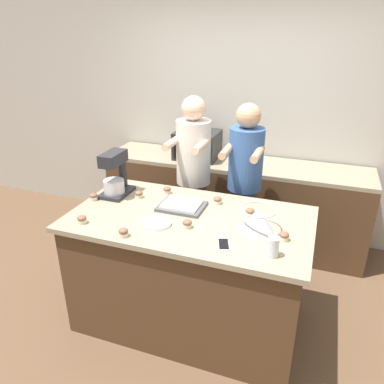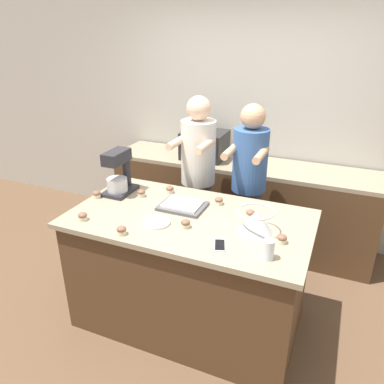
{
  "view_description": "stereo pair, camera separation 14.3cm",
  "coord_description": "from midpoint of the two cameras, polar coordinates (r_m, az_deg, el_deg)",
  "views": [
    {
      "loc": [
        0.85,
        -2.3,
        2.25
      ],
      "look_at": [
        0.0,
        0.05,
        1.14
      ],
      "focal_mm": 35.0,
      "sensor_mm": 36.0,
      "label": 1
    },
    {
      "loc": [
        0.98,
        -2.25,
        2.25
      ],
      "look_at": [
        0.0,
        0.05,
        1.14
      ],
      "focal_mm": 35.0,
      "sensor_mm": 36.0,
      "label": 2
    }
  ],
  "objects": [
    {
      "name": "cell_phone",
      "position": [
        2.43,
        3.15,
        -8.02
      ],
      "size": [
        0.11,
        0.16,
        0.01
      ],
      "color": "silver",
      "rests_on": "island_counter"
    },
    {
      "name": "cupcake_0",
      "position": [
        2.8,
        7.4,
        -3.08
      ],
      "size": [
        0.07,
        0.07,
        0.06
      ],
      "color": "beige",
      "rests_on": "island_counter"
    },
    {
      "name": "cupcake_6",
      "position": [
        3.14,
        -16.06,
        -0.69
      ],
      "size": [
        0.07,
        0.07,
        0.06
      ],
      "color": "beige",
      "rests_on": "island_counter"
    },
    {
      "name": "back_wall",
      "position": [
        4.2,
        6.9,
        11.43
      ],
      "size": [
        10.0,
        0.06,
        2.7
      ],
      "color": "#B2ADA3",
      "rests_on": "ground_plane"
    },
    {
      "name": "cupcake_5",
      "position": [
        2.81,
        -17.83,
        -4.01
      ],
      "size": [
        0.07,
        0.07,
        0.06
      ],
      "color": "beige",
      "rests_on": "island_counter"
    },
    {
      "name": "cupcake_4",
      "position": [
        2.53,
        12.29,
        -6.61
      ],
      "size": [
        0.07,
        0.07,
        0.06
      ],
      "color": "beige",
      "rests_on": "island_counter"
    },
    {
      "name": "microwave_oven",
      "position": [
        4.05,
        -0.2,
        7.22
      ],
      "size": [
        0.45,
        0.39,
        0.29
      ],
      "color": "black",
      "rests_on": "back_counter"
    },
    {
      "name": "cupcake_3",
      "position": [
        3.1,
        -9.41,
        -0.36
      ],
      "size": [
        0.07,
        0.07,
        0.06
      ],
      "color": "beige",
      "rests_on": "island_counter"
    },
    {
      "name": "back_counter",
      "position": [
        4.16,
        5.18,
        -1.48
      ],
      "size": [
        2.8,
        0.6,
        0.94
      ],
      "color": "#4C331E",
      "rests_on": "ground_plane"
    },
    {
      "name": "cupcake_8",
      "position": [
        2.57,
        -11.98,
        -6.06
      ],
      "size": [
        0.07,
        0.07,
        0.06
      ],
      "color": "beige",
      "rests_on": "island_counter"
    },
    {
      "name": "small_plate",
      "position": [
        2.68,
        -6.85,
        -4.78
      ],
      "size": [
        0.2,
        0.2,
        0.02
      ],
      "color": "white",
      "rests_on": "island_counter"
    },
    {
      "name": "person_right",
      "position": [
        3.4,
        6.72,
        0.3
      ],
      "size": [
        0.32,
        0.49,
        1.67
      ],
      "color": "#33384C",
      "rests_on": "ground_plane"
    },
    {
      "name": "ground_plane",
      "position": [
        3.33,
        -1.6,
        -18.55
      ],
      "size": [
        16.0,
        16.0,
        0.0
      ],
      "primitive_type": "plane",
      "color": "brown"
    },
    {
      "name": "cupcake_2",
      "position": [
        3.16,
        -5.11,
        0.29
      ],
      "size": [
        0.07,
        0.07,
        0.06
      ],
      "color": "beige",
      "rests_on": "island_counter"
    },
    {
      "name": "baking_tray",
      "position": [
        2.9,
        -2.97,
        -2.1
      ],
      "size": [
        0.35,
        0.27,
        0.04
      ],
      "color": "#4C4C51",
      "rests_on": "island_counter"
    },
    {
      "name": "person_left",
      "position": [
        3.53,
        -0.96,
        1.58
      ],
      "size": [
        0.33,
        0.5,
        1.7
      ],
      "color": "brown",
      "rests_on": "ground_plane"
    },
    {
      "name": "cupcake_7",
      "position": [
        2.62,
        -2.31,
        -4.89
      ],
      "size": [
        0.07,
        0.07,
        0.06
      ],
      "color": "beige",
      "rests_on": "island_counter"
    },
    {
      "name": "drinking_glass",
      "position": [
        2.33,
        10.54,
        -8.28
      ],
      "size": [
        0.07,
        0.07,
        0.13
      ],
      "color": "silver",
      "rests_on": "island_counter"
    },
    {
      "name": "island_counter",
      "position": [
        3.02,
        -1.71,
        -11.82
      ],
      "size": [
        1.78,
        0.99,
        0.96
      ],
      "color": "#4C331E",
      "rests_on": "ground_plane"
    },
    {
      "name": "cupcake_1",
      "position": [
        2.96,
        2.53,
        -1.28
      ],
      "size": [
        0.07,
        0.07,
        0.06
      ],
      "color": "beige",
      "rests_on": "island_counter"
    },
    {
      "name": "mixing_bowl",
      "position": [
        2.59,
        8.39,
        -4.07
      ],
      "size": [
        0.25,
        0.25,
        0.16
      ],
      "color": "#BCBCC1",
      "rests_on": "island_counter"
    },
    {
      "name": "stand_mixer",
      "position": [
        3.15,
        -12.88,
        2.36
      ],
      "size": [
        0.2,
        0.3,
        0.37
      ],
      "color": "#232328",
      "rests_on": "island_counter"
    }
  ]
}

